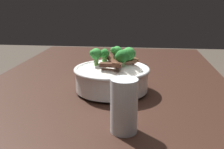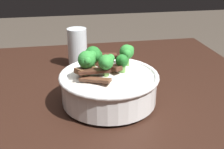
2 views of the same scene
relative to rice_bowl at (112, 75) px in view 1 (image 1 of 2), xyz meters
The scene contains 4 objects.
dining_table 0.21m from the rice_bowl, 11.33° to the left, with size 1.30×0.89×0.80m.
rice_bowl is the anchor object (origin of this frame).
drinking_glass 0.28m from the rice_bowl, 167.80° to the right, with size 0.06×0.06×0.13m.
chopsticks_pair 0.36m from the rice_bowl, ahead, with size 0.05×0.23×0.01m.
Camera 1 is at (-0.98, -0.12, 1.11)m, focal length 43.29 mm.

